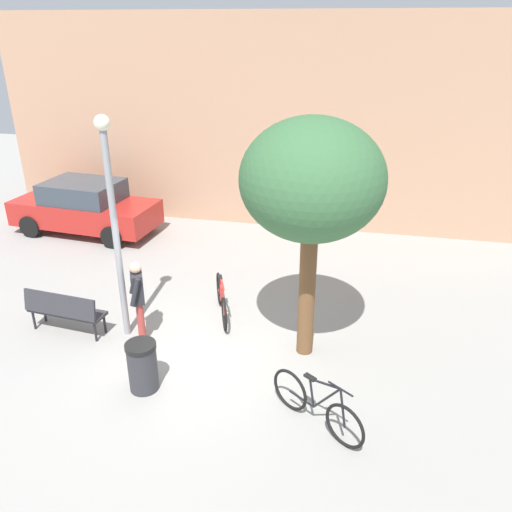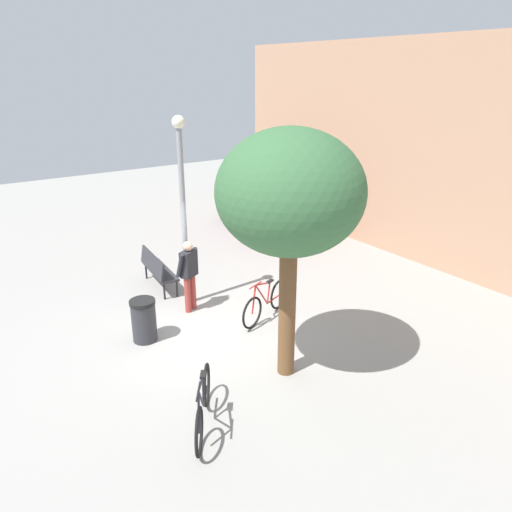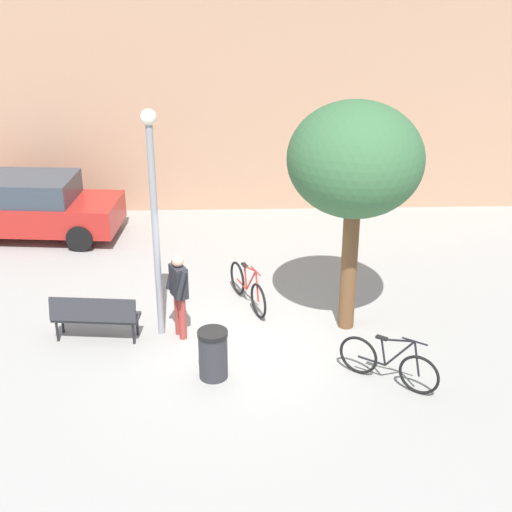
{
  "view_description": "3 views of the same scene",
  "coord_description": "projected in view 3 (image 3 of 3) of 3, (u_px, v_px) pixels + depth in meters",
  "views": [
    {
      "loc": [
        2.93,
        -7.5,
        5.68
      ],
      "look_at": [
        0.84,
        2.14,
        1.19
      ],
      "focal_mm": 35.96,
      "sensor_mm": 36.0,
      "label": 1
    },
    {
      "loc": [
        7.98,
        -4.13,
        5.17
      ],
      "look_at": [
        -0.43,
        1.75,
        1.22
      ],
      "focal_mm": 34.03,
      "sensor_mm": 36.0,
      "label": 2
    },
    {
      "loc": [
        -0.03,
        -11.55,
        7.06
      ],
      "look_at": [
        0.41,
        1.92,
        0.93
      ],
      "focal_mm": 50.87,
      "sensor_mm": 36.0,
      "label": 3
    }
  ],
  "objects": [
    {
      "name": "park_bench",
      "position": [
        95.0,
        315.0,
        13.35
      ],
      "size": [
        1.64,
        0.63,
        0.92
      ],
      "color": "#2D2D33",
      "rests_on": "ground_plane"
    },
    {
      "name": "lamppost",
      "position": [
        154.0,
        206.0,
        12.76
      ],
      "size": [
        0.28,
        0.28,
        4.3
      ],
      "color": "gray",
      "rests_on": "ground_plane"
    },
    {
      "name": "ground_plane",
      "position": [
        237.0,
        345.0,
        13.43
      ],
      "size": [
        36.0,
        36.0,
        0.0
      ],
      "primitive_type": "plane",
      "color": "gray"
    },
    {
      "name": "bicycle_red",
      "position": [
        248.0,
        288.0,
        14.69
      ],
      "size": [
        0.71,
        1.7,
        0.97
      ],
      "color": "black",
      "rests_on": "ground_plane"
    },
    {
      "name": "parked_car_red",
      "position": [
        33.0,
        207.0,
        17.82
      ],
      "size": [
        4.34,
        2.12,
        1.55
      ],
      "color": "#AD231E",
      "rests_on": "ground_plane"
    },
    {
      "name": "person_by_lamppost",
      "position": [
        179.0,
        290.0,
        13.32
      ],
      "size": [
        0.47,
        0.63,
        1.67
      ],
      "color": "#9E3833",
      "rests_on": "ground_plane"
    },
    {
      "name": "plaza_tree",
      "position": [
        355.0,
        161.0,
        12.7
      ],
      "size": [
        2.42,
        2.42,
        4.38
      ],
      "color": "brown",
      "rests_on": "ground_plane"
    },
    {
      "name": "building_facade",
      "position": [
        233.0,
        91.0,
        19.52
      ],
      "size": [
        16.21,
        2.0,
        6.03
      ],
      "primitive_type": "cube",
      "color": "tan",
      "rests_on": "ground_plane"
    },
    {
      "name": "bicycle_black",
      "position": [
        389.0,
        363.0,
        12.15
      ],
      "size": [
        1.51,
        1.08,
        0.97
      ],
      "color": "black",
      "rests_on": "ground_plane"
    },
    {
      "name": "trash_bin",
      "position": [
        213.0,
        354.0,
        12.29
      ],
      "size": [
        0.52,
        0.52,
        0.89
      ],
      "color": "#2D2D33",
      "rests_on": "ground_plane"
    }
  ]
}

